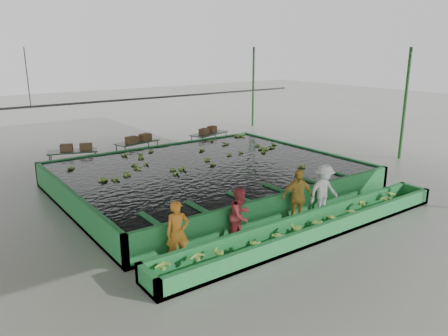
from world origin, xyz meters
TOP-DOWN VIEW (x-y plane):
  - ground at (0.00, 0.00)m, footprint 80.00×80.00m
  - shed_roof at (0.00, 0.00)m, footprint 20.00×22.00m
  - shed_posts at (0.00, 0.00)m, footprint 20.00×22.00m
  - flotation_tank at (0.00, 1.50)m, footprint 10.00×8.00m
  - tank_water at (0.00, 1.50)m, footprint 9.70×7.70m
  - sorting_trough at (0.00, -3.60)m, footprint 10.00×1.00m
  - cableway_rail at (0.00, 5.00)m, footprint 0.08×0.08m
  - rail_hanger_left at (-5.00, 5.00)m, footprint 0.04×0.04m
  - rail_hanger_right at (5.00, 5.00)m, footprint 0.04×0.04m
  - worker_a at (-3.74, -2.80)m, footprint 0.64×0.51m
  - worker_b at (-1.86, -2.80)m, footprint 0.88×0.78m
  - worker_c at (0.22, -2.80)m, footprint 1.06×0.71m
  - worker_d at (1.33, -2.80)m, footprint 1.10×0.70m
  - packing_table_left at (-3.25, 6.64)m, footprint 2.10×1.37m
  - packing_table_mid at (-0.33, 6.74)m, footprint 2.07×1.14m
  - packing_table_right at (3.37, 6.39)m, footprint 2.15×1.31m
  - box_stack_left at (-3.10, 6.58)m, footprint 1.28×0.83m
  - box_stack_mid at (-0.26, 6.69)m, footprint 1.36×0.72m
  - box_stack_right at (3.36, 6.48)m, footprint 1.26×0.82m
  - floating_bananas at (0.00, 2.30)m, footprint 8.77×5.98m
  - trough_bananas at (0.00, -3.60)m, footprint 8.42×0.56m

SIDE VIEW (x-z plane):
  - ground at x=0.00m, z-range 0.00..0.00m
  - sorting_trough at x=0.00m, z-range 0.00..0.50m
  - trough_bananas at x=0.00m, z-range 0.34..0.46m
  - packing_table_mid at x=-0.33m, z-range 0.00..0.89m
  - packing_table_left at x=-3.25m, z-range 0.00..0.89m
  - flotation_tank at x=0.00m, z-range 0.00..0.90m
  - packing_table_right at x=3.37m, z-range 0.00..0.91m
  - worker_b at x=-1.86m, z-range 0.00..1.51m
  - worker_a at x=-3.74m, z-range 0.00..1.54m
  - worker_d at x=1.33m, z-range 0.00..1.62m
  - worker_c at x=0.22m, z-range 0.00..1.67m
  - tank_water at x=0.00m, z-range 0.85..0.85m
  - floating_bananas at x=0.00m, z-range 0.79..0.91m
  - box_stack_mid at x=-0.26m, z-range 0.75..1.03m
  - box_stack_left at x=-3.10m, z-range 0.76..1.03m
  - box_stack_right at x=3.36m, z-range 0.78..1.04m
  - shed_posts at x=0.00m, z-range 0.00..5.00m
  - cableway_rail at x=0.00m, z-range -4.00..10.00m
  - rail_hanger_left at x=-5.00m, z-range 3.00..5.00m
  - rail_hanger_right at x=5.00m, z-range 3.00..5.00m
  - shed_roof at x=0.00m, z-range 4.98..5.02m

